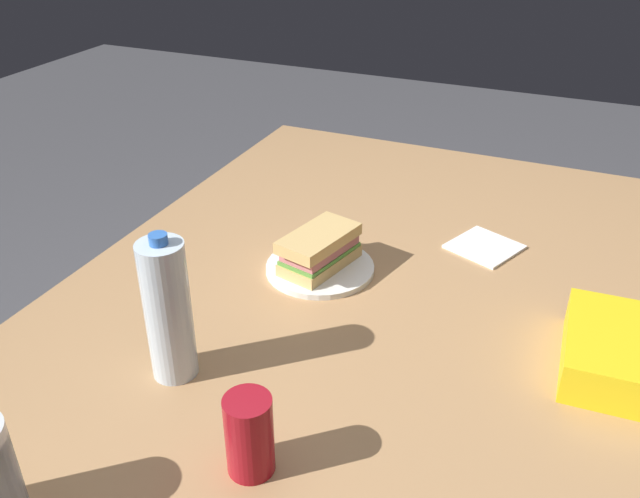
# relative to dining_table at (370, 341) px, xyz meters

# --- Properties ---
(dining_table) EXTENTS (1.69, 1.20, 0.73)m
(dining_table) POSITION_rel_dining_table_xyz_m (0.00, 0.00, 0.00)
(dining_table) COLOR tan
(dining_table) RESTS_ON ground_plane
(paper_plate) EXTENTS (0.22, 0.22, 0.01)m
(paper_plate) POSITION_rel_dining_table_xyz_m (-0.09, -0.14, 0.08)
(paper_plate) COLOR white
(paper_plate) RESTS_ON dining_table
(sandwich) EXTENTS (0.20, 0.13, 0.08)m
(sandwich) POSITION_rel_dining_table_xyz_m (-0.09, -0.14, 0.12)
(sandwich) COLOR #DBB26B
(sandwich) RESTS_ON paper_plate
(soda_can_red) EXTENTS (0.07, 0.07, 0.12)m
(soda_can_red) POSITION_rel_dining_table_xyz_m (0.42, -0.03, 0.13)
(soda_can_red) COLOR maroon
(soda_can_red) RESTS_ON dining_table
(chip_bag) EXTENTS (0.24, 0.16, 0.07)m
(chip_bag) POSITION_rel_dining_table_xyz_m (-0.00, 0.41, 0.11)
(chip_bag) COLOR yellow
(chip_bag) RESTS_ON dining_table
(water_bottle_tall) EXTENTS (0.07, 0.07, 0.26)m
(water_bottle_tall) POSITION_rel_dining_table_xyz_m (0.29, -0.23, 0.19)
(water_bottle_tall) COLOR silver
(water_bottle_tall) RESTS_ON dining_table
(paper_napkin) EXTENTS (0.17, 0.17, 0.01)m
(paper_napkin) POSITION_rel_dining_table_xyz_m (-0.32, 0.15, 0.07)
(paper_napkin) COLOR white
(paper_napkin) RESTS_ON dining_table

